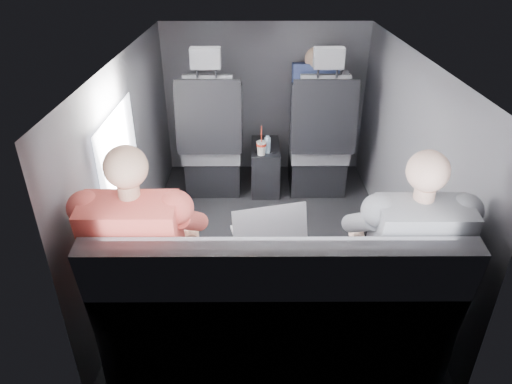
{
  "coord_description": "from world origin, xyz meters",
  "views": [
    {
      "loc": [
        -0.1,
        -2.72,
        1.95
      ],
      "look_at": [
        -0.09,
        -0.05,
        0.46
      ],
      "focal_mm": 32.0,
      "sensor_mm": 36.0,
      "label": 1
    }
  ],
  "objects_px": {
    "front_seat_left": "(213,148)",
    "laptop_black": "(395,228)",
    "passenger_front_right": "(314,99)",
    "laptop_silver": "(270,234)",
    "center_console": "(265,167)",
    "front_seat_right": "(319,148)",
    "rear_bench": "(274,319)",
    "passenger_rear_left": "(146,255)",
    "passenger_rear_right": "(402,256)",
    "water_bottle": "(267,145)",
    "laptop_white": "(155,233)",
    "soda_cup": "(261,148)"
  },
  "relations": [
    {
      "from": "water_bottle",
      "to": "laptop_white",
      "type": "distance_m",
      "value": 1.66
    },
    {
      "from": "passenger_front_right",
      "to": "laptop_black",
      "type": "bearing_deg",
      "value": -83.35
    },
    {
      "from": "rear_bench",
      "to": "water_bottle",
      "type": "height_order",
      "value": "rear_bench"
    },
    {
      "from": "center_console",
      "to": "water_bottle",
      "type": "xyz_separation_m",
      "value": [
        0.01,
        -0.14,
        0.27
      ]
    },
    {
      "from": "center_console",
      "to": "laptop_silver",
      "type": "relative_size",
      "value": 1.15
    },
    {
      "from": "front_seat_left",
      "to": "water_bottle",
      "type": "relative_size",
      "value": 8.55
    },
    {
      "from": "laptop_black",
      "to": "passenger_front_right",
      "type": "relative_size",
      "value": 0.51
    },
    {
      "from": "laptop_silver",
      "to": "front_seat_left",
      "type": "bearing_deg",
      "value": 104.82
    },
    {
      "from": "front_seat_left",
      "to": "laptop_black",
      "type": "bearing_deg",
      "value": -55.77
    },
    {
      "from": "front_seat_right",
      "to": "rear_bench",
      "type": "height_order",
      "value": "front_seat_right"
    },
    {
      "from": "front_seat_left",
      "to": "laptop_black",
      "type": "xyz_separation_m",
      "value": [
        1.08,
        -1.59,
        0.24
      ]
    },
    {
      "from": "laptop_white",
      "to": "laptop_black",
      "type": "xyz_separation_m",
      "value": [
        1.24,
        0.03,
        0.0
      ]
    },
    {
      "from": "rear_bench",
      "to": "water_bottle",
      "type": "relative_size",
      "value": 10.82
    },
    {
      "from": "water_bottle",
      "to": "passenger_rear_left",
      "type": "xyz_separation_m",
      "value": [
        -0.62,
        -1.71,
        0.17
      ]
    },
    {
      "from": "laptop_white",
      "to": "passenger_front_right",
      "type": "height_order",
      "value": "passenger_front_right"
    },
    {
      "from": "passenger_rear_right",
      "to": "passenger_front_right",
      "type": "xyz_separation_m",
      "value": [
        -0.19,
        2.06,
        0.12
      ]
    },
    {
      "from": "front_seat_right",
      "to": "front_seat_left",
      "type": "bearing_deg",
      "value": 180.0
    },
    {
      "from": "passenger_rear_left",
      "to": "passenger_front_right",
      "type": "xyz_separation_m",
      "value": [
        1.03,
        2.06,
        0.11
      ]
    },
    {
      "from": "front_seat_left",
      "to": "laptop_silver",
      "type": "distance_m",
      "value": 1.71
    },
    {
      "from": "soda_cup",
      "to": "laptop_silver",
      "type": "relative_size",
      "value": 0.59
    },
    {
      "from": "center_console",
      "to": "laptop_white",
      "type": "bearing_deg",
      "value": -110.07
    },
    {
      "from": "center_console",
      "to": "passenger_rear_left",
      "type": "bearing_deg",
      "value": -108.34
    },
    {
      "from": "front_seat_left",
      "to": "rear_bench",
      "type": "height_order",
      "value": "front_seat_left"
    },
    {
      "from": "laptop_silver",
      "to": "center_console",
      "type": "bearing_deg",
      "value": 89.4
    },
    {
      "from": "laptop_white",
      "to": "laptop_black",
      "type": "relative_size",
      "value": 0.92
    },
    {
      "from": "laptop_silver",
      "to": "passenger_front_right",
      "type": "bearing_deg",
      "value": 77.08
    },
    {
      "from": "rear_bench",
      "to": "passenger_rear_left",
      "type": "distance_m",
      "value": 0.7
    },
    {
      "from": "front_seat_right",
      "to": "water_bottle",
      "type": "distance_m",
      "value": 0.45
    },
    {
      "from": "water_bottle",
      "to": "passenger_front_right",
      "type": "height_order",
      "value": "passenger_front_right"
    },
    {
      "from": "laptop_black",
      "to": "passenger_rear_right",
      "type": "relative_size",
      "value": 0.31
    },
    {
      "from": "rear_bench",
      "to": "passenger_rear_left",
      "type": "bearing_deg",
      "value": 171.18
    },
    {
      "from": "front_seat_right",
      "to": "passenger_rear_right",
      "type": "height_order",
      "value": "front_seat_right"
    },
    {
      "from": "passenger_front_right",
      "to": "front_seat_left",
      "type": "bearing_deg",
      "value": -163.43
    },
    {
      "from": "rear_bench",
      "to": "laptop_white",
      "type": "xyz_separation_m",
      "value": [
        -0.61,
        0.28,
        0.32
      ]
    },
    {
      "from": "center_console",
      "to": "laptop_silver",
      "type": "distance_m",
      "value": 1.73
    },
    {
      "from": "center_console",
      "to": "laptop_black",
      "type": "relative_size",
      "value": 1.27
    },
    {
      "from": "front_seat_right",
      "to": "laptop_black",
      "type": "height_order",
      "value": "front_seat_right"
    },
    {
      "from": "rear_bench",
      "to": "passenger_rear_right",
      "type": "height_order",
      "value": "passenger_rear_right"
    },
    {
      "from": "front_seat_left",
      "to": "center_console",
      "type": "bearing_deg",
      "value": 5.07
    },
    {
      "from": "water_bottle",
      "to": "rear_bench",
      "type": "bearing_deg",
      "value": -90.38
    },
    {
      "from": "passenger_rear_right",
      "to": "front_seat_right",
      "type": "bearing_deg",
      "value": 94.95
    },
    {
      "from": "front_seat_right",
      "to": "passenger_rear_right",
      "type": "xyz_separation_m",
      "value": [
        0.16,
        -1.81,
        0.22
      ]
    },
    {
      "from": "rear_bench",
      "to": "soda_cup",
      "type": "bearing_deg",
      "value": 91.25
    },
    {
      "from": "water_bottle",
      "to": "passenger_rear_right",
      "type": "relative_size",
      "value": 0.12
    },
    {
      "from": "laptop_silver",
      "to": "passenger_rear_right",
      "type": "bearing_deg",
      "value": -15.38
    },
    {
      "from": "front_seat_right",
      "to": "passenger_rear_left",
      "type": "height_order",
      "value": "front_seat_right"
    },
    {
      "from": "front_seat_left",
      "to": "passenger_rear_left",
      "type": "distance_m",
      "value": 1.83
    },
    {
      "from": "laptop_black",
      "to": "passenger_front_right",
      "type": "xyz_separation_m",
      "value": [
        -0.22,
        1.85,
        0.11
      ]
    },
    {
      "from": "laptop_white",
      "to": "passenger_rear_left",
      "type": "bearing_deg",
      "value": -91.55
    },
    {
      "from": "soda_cup",
      "to": "rear_bench",
      "type": "bearing_deg",
      "value": -88.75
    }
  ]
}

